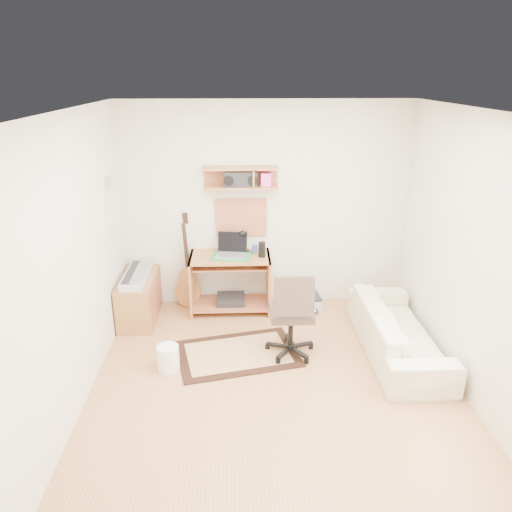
{
  "coord_description": "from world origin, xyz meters",
  "views": [
    {
      "loc": [
        -0.35,
        -3.91,
        2.9
      ],
      "look_at": [
        -0.15,
        1.05,
        1.0
      ],
      "focal_mm": 33.98,
      "sensor_mm": 36.0,
      "label": 1
    }
  ],
  "objects_px": {
    "task_chair": "(291,312)",
    "cabinet": "(139,298)",
    "printer": "(304,301)",
    "sofa": "(399,323)",
    "desk": "(230,283)"
  },
  "relations": [
    {
      "from": "cabinet",
      "to": "sofa",
      "type": "height_order",
      "value": "sofa"
    },
    {
      "from": "task_chair",
      "to": "desk",
      "type": "bearing_deg",
      "value": 121.45
    },
    {
      "from": "cabinet",
      "to": "sofa",
      "type": "xyz_separation_m",
      "value": [
        2.96,
        -0.9,
        0.08
      ]
    },
    {
      "from": "desk",
      "to": "cabinet",
      "type": "bearing_deg",
      "value": -171.2
    },
    {
      "from": "printer",
      "to": "task_chair",
      "type": "bearing_deg",
      "value": -111.52
    },
    {
      "from": "task_chair",
      "to": "cabinet",
      "type": "bearing_deg",
      "value": 153.28
    },
    {
      "from": "task_chair",
      "to": "cabinet",
      "type": "distance_m",
      "value": 2.01
    },
    {
      "from": "printer",
      "to": "sofa",
      "type": "distance_m",
      "value": 1.44
    },
    {
      "from": "printer",
      "to": "sofa",
      "type": "height_order",
      "value": "sofa"
    },
    {
      "from": "sofa",
      "to": "task_chair",
      "type": "bearing_deg",
      "value": 89.43
    },
    {
      "from": "cabinet",
      "to": "sofa",
      "type": "distance_m",
      "value": 3.1
    },
    {
      "from": "printer",
      "to": "sofa",
      "type": "xyz_separation_m",
      "value": [
        0.88,
        -1.11,
        0.27
      ]
    },
    {
      "from": "task_chair",
      "to": "printer",
      "type": "relative_size",
      "value": 2.38
    },
    {
      "from": "cabinet",
      "to": "sofa",
      "type": "relative_size",
      "value": 0.5
    },
    {
      "from": "cabinet",
      "to": "printer",
      "type": "height_order",
      "value": "cabinet"
    }
  ]
}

